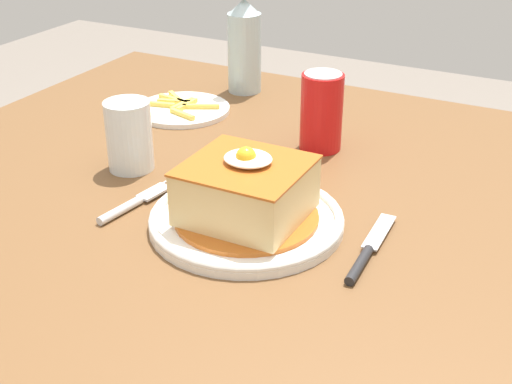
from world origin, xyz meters
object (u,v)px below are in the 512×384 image
object	(u,v)px
knife	(365,255)
main_plate	(249,220)
soda_can	(322,112)
side_plate_fries	(182,109)
fork	(132,204)
beer_bottle_clear	(244,40)
drinking_glass	(130,140)

from	to	relation	value
knife	main_plate	bearing A→B (deg)	178.11
soda_can	side_plate_fries	distance (m)	0.29
fork	beer_bottle_clear	bearing A→B (deg)	100.44
drinking_glass	side_plate_fries	size ratio (longest dim) A/B	0.62
main_plate	beer_bottle_clear	distance (m)	0.53
main_plate	knife	xyz separation A→B (m)	(0.16, -0.01, -0.00)
main_plate	side_plate_fries	bearing A→B (deg)	134.33
soda_can	beer_bottle_clear	world-z (taller)	beer_bottle_clear
beer_bottle_clear	side_plate_fries	size ratio (longest dim) A/B	1.56
fork	beer_bottle_clear	distance (m)	0.51
beer_bottle_clear	drinking_glass	size ratio (longest dim) A/B	2.53
main_plate	side_plate_fries	xyz separation A→B (m)	(-0.30, 0.31, -0.00)
drinking_glass	side_plate_fries	bearing A→B (deg)	104.60
main_plate	soda_can	world-z (taller)	soda_can
drinking_glass	side_plate_fries	xyz separation A→B (m)	(-0.06, 0.23, -0.04)
drinking_glass	main_plate	bearing A→B (deg)	-16.82
soda_can	drinking_glass	xyz separation A→B (m)	(-0.22, -0.20, -0.02)
fork	soda_can	xyz separation A→B (m)	(0.15, 0.30, 0.06)
main_plate	fork	size ratio (longest dim) A/B	1.76
fork	drinking_glass	world-z (taller)	drinking_glass
main_plate	knife	bearing A→B (deg)	-1.89
knife	fork	bearing A→B (deg)	-175.52
fork	soda_can	world-z (taller)	soda_can
beer_bottle_clear	side_plate_fries	world-z (taller)	beer_bottle_clear
soda_can	drinking_glass	world-z (taller)	soda_can
fork	drinking_glass	distance (m)	0.13
beer_bottle_clear	side_plate_fries	bearing A→B (deg)	-106.75
fork	side_plate_fries	xyz separation A→B (m)	(-0.14, 0.34, -0.00)
soda_can	side_plate_fries	xyz separation A→B (m)	(-0.28, 0.03, -0.06)
side_plate_fries	soda_can	bearing A→B (deg)	-7.03
main_plate	drinking_glass	xyz separation A→B (m)	(-0.24, 0.07, 0.04)
beer_bottle_clear	side_plate_fries	distance (m)	0.19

